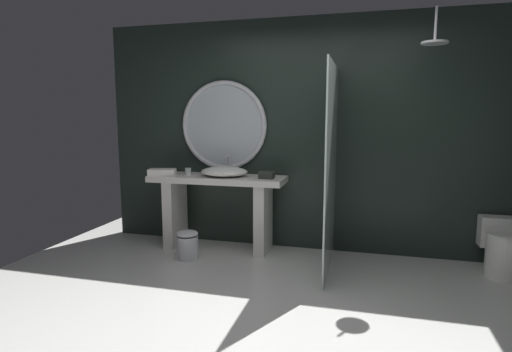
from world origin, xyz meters
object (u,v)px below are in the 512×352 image
object	(u,v)px
tumbler_cup	(188,171)
waste_bin	(188,244)
rain_shower_head	(435,40)
vessel_sink	(224,171)
round_wall_mirror	(224,126)
folded_hand_towel	(162,172)
toilet	(506,249)
tissue_box	(267,175)

from	to	relation	value
tumbler_cup	waste_bin	world-z (taller)	tumbler_cup
rain_shower_head	waste_bin	bearing A→B (deg)	-174.57
vessel_sink	waste_bin	xyz separation A→B (m)	(-0.28, -0.41, -0.75)
round_wall_mirror	waste_bin	bearing A→B (deg)	-106.82
waste_bin	folded_hand_towel	xyz separation A→B (m)	(-0.42, 0.27, 0.73)
rain_shower_head	toilet	size ratio (longest dim) A/B	0.54
vessel_sink	round_wall_mirror	size ratio (longest dim) A/B	0.51
tissue_box	waste_bin	xyz separation A→B (m)	(-0.78, -0.37, -0.73)
toilet	tumbler_cup	bearing A→B (deg)	179.10
waste_bin	tissue_box	bearing A→B (deg)	25.52
toilet	round_wall_mirror	bearing A→B (deg)	174.44
tissue_box	rain_shower_head	world-z (taller)	rain_shower_head
tumbler_cup	waste_bin	xyz separation A→B (m)	(0.16, -0.41, -0.73)
round_wall_mirror	vessel_sink	bearing A→B (deg)	-70.23
tumbler_cup	waste_bin	bearing A→B (deg)	-68.53
waste_bin	toilet	bearing A→B (deg)	6.55
waste_bin	folded_hand_towel	size ratio (longest dim) A/B	1.04
tumbler_cup	tissue_box	world-z (taller)	tumbler_cup
folded_hand_towel	tissue_box	bearing A→B (deg)	5.02
vessel_sink	tumbler_cup	distance (m)	0.45
tissue_box	waste_bin	world-z (taller)	tissue_box
vessel_sink	waste_bin	bearing A→B (deg)	-124.59
tissue_box	rain_shower_head	distance (m)	2.08
tumbler_cup	folded_hand_towel	world-z (taller)	tumbler_cup
round_wall_mirror	toilet	world-z (taller)	round_wall_mirror
tissue_box	round_wall_mirror	xyz separation A→B (m)	(-0.58, 0.28, 0.52)
tissue_box	rain_shower_head	xyz separation A→B (m)	(1.60, -0.15, 1.32)
tissue_box	waste_bin	bearing A→B (deg)	-154.48
toilet	folded_hand_towel	xyz separation A→B (m)	(-3.57, -0.09, 0.63)
rain_shower_head	toilet	world-z (taller)	rain_shower_head
tissue_box	tumbler_cup	bearing A→B (deg)	177.50
tumbler_cup	round_wall_mirror	xyz separation A→B (m)	(0.36, 0.24, 0.52)
vessel_sink	waste_bin	distance (m)	0.90
round_wall_mirror	rain_shower_head	distance (m)	2.36
waste_bin	folded_hand_towel	world-z (taller)	folded_hand_towel
tumbler_cup	toilet	xyz separation A→B (m)	(3.31, -0.05, -0.63)
round_wall_mirror	tissue_box	bearing A→B (deg)	-25.31
tumbler_cup	toilet	world-z (taller)	tumbler_cup
round_wall_mirror	rain_shower_head	size ratio (longest dim) A/B	3.17
tumbler_cup	folded_hand_towel	xyz separation A→B (m)	(-0.25, -0.15, -0.00)
tumbler_cup	toilet	bearing A→B (deg)	-0.90
vessel_sink	rain_shower_head	distance (m)	2.47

